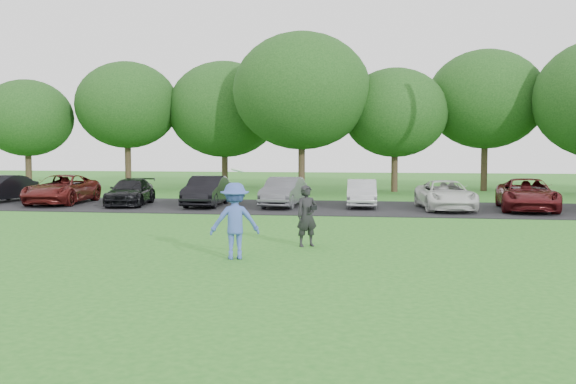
{
  "coord_description": "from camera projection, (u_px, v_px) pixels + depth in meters",
  "views": [
    {
      "loc": [
        2.5,
        -12.92,
        2.46
      ],
      "look_at": [
        0.0,
        3.5,
        1.3
      ],
      "focal_mm": 40.0,
      "sensor_mm": 36.0,
      "label": 1
    }
  ],
  "objects": [
    {
      "name": "ground",
      "position": [
        263.0,
        266.0,
        13.29
      ],
      "size": [
        100.0,
        100.0,
        0.0
      ],
      "primitive_type": "plane",
      "color": "#24691E",
      "rests_on": "ground"
    },
    {
      "name": "parked_cars",
      "position": [
        337.0,
        193.0,
        25.85
      ],
      "size": [
        30.72,
        4.68,
        1.24
      ],
      "color": "black",
      "rests_on": "parking_lot"
    },
    {
      "name": "parking_lot",
      "position": [
        323.0,
        207.0,
        26.11
      ],
      "size": [
        32.0,
        6.5,
        0.03
      ],
      "primitive_type": "cube",
      "color": "black",
      "rests_on": "ground"
    },
    {
      "name": "tree_row",
      "position": [
        368.0,
        103.0,
        35.17
      ],
      "size": [
        42.39,
        9.85,
        8.64
      ],
      "color": "#38281C",
      "rests_on": "ground"
    },
    {
      "name": "camera_bystander",
      "position": [
        307.0,
        216.0,
        15.88
      ],
      "size": [
        0.66,
        0.61,
        1.52
      ],
      "color": "black",
      "rests_on": "ground"
    },
    {
      "name": "frisbee_player",
      "position": [
        235.0,
        221.0,
        14.1
      ],
      "size": [
        1.22,
        0.92,
        2.03
      ],
      "color": "#3D55AE",
      "rests_on": "ground"
    }
  ]
}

